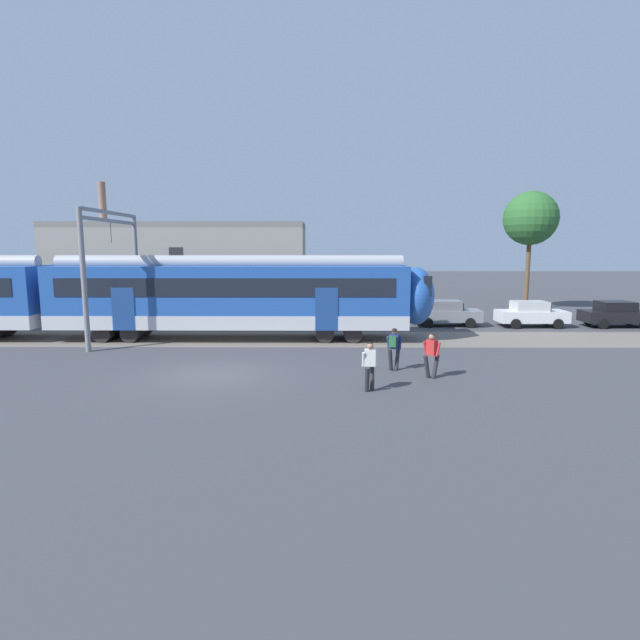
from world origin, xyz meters
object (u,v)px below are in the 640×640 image
pedestrian_white (370,362)px  pedestrian_navy (394,345)px  parked_car_grey (446,313)px  parked_car_white (531,314)px  pedestrian_red (432,352)px  parked_car_black (616,314)px

pedestrian_white → pedestrian_navy: bearing=67.0°
pedestrian_navy → parked_car_grey: bearing=67.0°
parked_car_grey → parked_car_white: 4.99m
pedestrian_red → parked_car_white: 14.57m
pedestrian_red → parked_car_white: bearing=54.4°
pedestrian_white → parked_car_grey: (5.91, 13.90, -0.21)m
pedestrian_white → pedestrian_navy: (1.19, 2.80, 0.00)m
pedestrian_navy → parked_car_black: size_ratio=0.41×
parked_car_black → pedestrian_white: bearing=-139.7°
pedestrian_white → parked_car_white: bearing=51.2°
parked_car_grey → parked_car_black: (10.06, -0.38, 0.00)m
parked_car_white → parked_car_black: (5.09, 0.00, 0.00)m
pedestrian_white → parked_car_black: pedestrian_white is taller
pedestrian_white → pedestrian_red: 2.92m
parked_car_white → parked_car_black: size_ratio=1.00×
pedestrian_white → parked_car_black: bearing=40.3°
pedestrian_navy → parked_car_white: bearing=47.9°
pedestrian_red → parked_car_grey: (3.51, 12.23, -0.18)m
pedestrian_navy → parked_car_grey: (4.72, 11.10, -0.21)m
pedestrian_white → parked_car_grey: 15.10m
parked_car_white → parked_car_black: 5.09m
pedestrian_navy → parked_car_black: pedestrian_navy is taller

